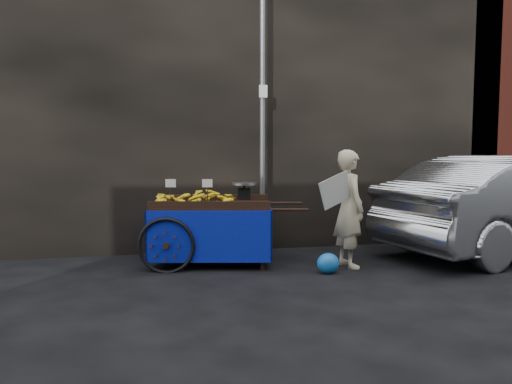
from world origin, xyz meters
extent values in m
plane|color=black|center=(0.00, 0.00, 0.00)|extent=(80.00, 80.00, 0.00)
cube|color=black|center=(-1.00, 2.60, 2.50)|extent=(11.00, 2.00, 5.00)
cube|color=#591E14|center=(5.50, 2.60, 2.50)|extent=(3.00, 2.00, 5.00)
cylinder|color=slate|center=(0.30, 1.30, 2.00)|extent=(0.08, 0.08, 4.00)
cube|color=white|center=(0.30, 1.25, 2.40)|extent=(0.12, 0.02, 0.18)
cube|color=black|center=(-0.52, 0.83, 0.78)|extent=(1.73, 1.28, 0.06)
cube|color=black|center=(-0.42, 1.28, 0.85)|extent=(1.55, 0.35, 0.10)
cube|color=black|center=(-0.61, 0.38, 0.85)|extent=(1.55, 0.35, 0.10)
cube|color=black|center=(0.08, 0.31, 0.39)|extent=(0.06, 0.06, 0.78)
cube|color=black|center=(0.24, 1.08, 0.39)|extent=(0.06, 0.06, 0.78)
cylinder|color=black|center=(0.41, 0.24, 0.78)|extent=(0.49, 0.14, 0.04)
cylinder|color=black|center=(0.57, 1.01, 0.78)|extent=(0.49, 0.14, 0.04)
torus|color=black|center=(-1.15, 0.42, 0.34)|extent=(0.73, 0.20, 0.74)
torus|color=black|center=(-0.94, 1.46, 0.34)|extent=(0.73, 0.20, 0.74)
cylinder|color=black|center=(-1.04, 0.94, 0.34)|extent=(0.27, 1.09, 0.05)
cube|color=navy|center=(-0.62, 0.34, 0.45)|extent=(1.58, 0.34, 0.67)
cube|color=navy|center=(-0.42, 1.32, 0.45)|extent=(1.58, 0.34, 0.67)
cube|color=navy|center=(-1.29, 0.99, 0.45)|extent=(0.22, 1.00, 0.67)
cube|color=navy|center=(0.26, 0.67, 0.45)|extent=(0.22, 1.00, 0.67)
cube|color=black|center=(-0.07, 0.79, 0.95)|extent=(0.20, 0.17, 0.16)
cylinder|color=silver|center=(-0.07, 0.79, 1.09)|extent=(0.39, 0.39, 0.03)
cube|color=white|center=(-1.07, 0.83, 1.11)|extent=(0.14, 0.04, 0.11)
cube|color=white|center=(-0.59, 0.74, 1.11)|extent=(0.14, 0.04, 0.11)
imported|color=beige|center=(1.23, 0.24, 0.78)|extent=(0.44, 0.61, 1.56)
cube|color=silver|center=(0.97, 0.04, 1.05)|extent=(0.55, 0.23, 0.50)
ellipsoid|color=blue|center=(0.84, -0.06, 0.13)|extent=(0.29, 0.23, 0.26)
camera|label=1|loc=(-1.35, -5.90, 1.57)|focal=35.00mm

